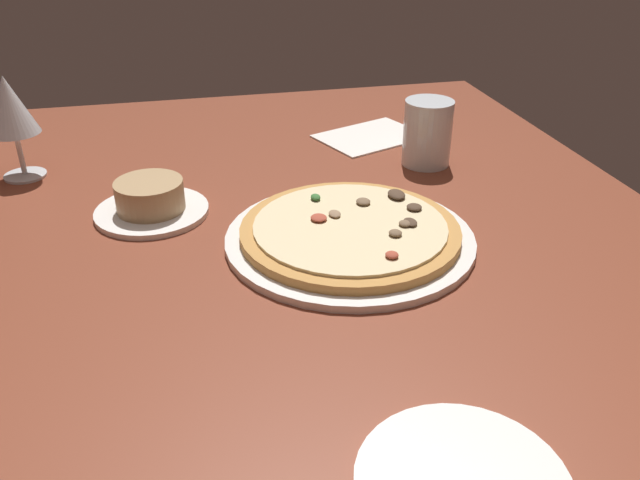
{
  "coord_description": "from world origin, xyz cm",
  "views": [
    {
      "loc": [
        -63.0,
        10.55,
        45.02
      ],
      "look_at": [
        3.86,
        -4.78,
        7.0
      ],
      "focal_mm": 36.97,
      "sensor_mm": 36.0,
      "label": 1
    }
  ],
  "objects_px": {
    "wine_glass_far": "(10,108)",
    "water_glass": "(427,136)",
    "pizza_main": "(350,234)",
    "paper_menu": "(371,137)",
    "ramekin_on_saucer": "(151,201)"
  },
  "relations": [
    {
      "from": "pizza_main",
      "to": "wine_glass_far",
      "type": "xyz_separation_m",
      "value": [
        0.32,
        0.44,
        0.1
      ]
    },
    {
      "from": "wine_glass_far",
      "to": "pizza_main",
      "type": "bearing_deg",
      "value": -125.8
    },
    {
      "from": "wine_glass_far",
      "to": "paper_menu",
      "type": "relative_size",
      "value": 0.89
    },
    {
      "from": "ramekin_on_saucer",
      "to": "water_glass",
      "type": "bearing_deg",
      "value": -78.47
    },
    {
      "from": "water_glass",
      "to": "paper_menu",
      "type": "relative_size",
      "value": 0.59
    },
    {
      "from": "ramekin_on_saucer",
      "to": "wine_glass_far",
      "type": "xyz_separation_m",
      "value": [
        0.18,
        0.19,
        0.09
      ]
    },
    {
      "from": "wine_glass_far",
      "to": "water_glass",
      "type": "relative_size",
      "value": 1.51
    },
    {
      "from": "pizza_main",
      "to": "paper_menu",
      "type": "distance_m",
      "value": 0.39
    },
    {
      "from": "pizza_main",
      "to": "paper_menu",
      "type": "xyz_separation_m",
      "value": [
        0.36,
        -0.14,
        -0.01
      ]
    },
    {
      "from": "pizza_main",
      "to": "ramekin_on_saucer",
      "type": "bearing_deg",
      "value": 60.66
    },
    {
      "from": "wine_glass_far",
      "to": "water_glass",
      "type": "distance_m",
      "value": 0.64
    },
    {
      "from": "pizza_main",
      "to": "paper_menu",
      "type": "height_order",
      "value": "pizza_main"
    },
    {
      "from": "pizza_main",
      "to": "ramekin_on_saucer",
      "type": "xyz_separation_m",
      "value": [
        0.14,
        0.25,
        0.01
      ]
    },
    {
      "from": "pizza_main",
      "to": "water_glass",
      "type": "relative_size",
      "value": 3.04
    },
    {
      "from": "pizza_main",
      "to": "ramekin_on_saucer",
      "type": "distance_m",
      "value": 0.28
    }
  ]
}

